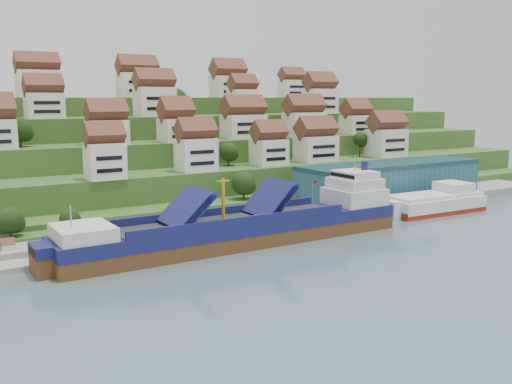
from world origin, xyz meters
TOP-DOWN VIEW (x-y plane):
  - ground at (0.00, 0.00)m, footprint 300.00×300.00m
  - quay at (20.00, 15.00)m, footprint 180.00×14.00m
  - hillside at (0.00, 103.55)m, footprint 260.00×128.00m
  - hillside_village at (3.54, 61.89)m, footprint 156.25×65.20m
  - hillside_trees at (-14.25, 46.60)m, footprint 137.22×61.88m
  - warehouse at (52.00, 17.00)m, footprint 60.00×15.00m
  - flagpole at (18.11, 10.00)m, footprint 1.28×0.16m
  - cargo_ship at (-7.81, -1.43)m, footprint 78.13×12.75m
  - second_ship at (52.94, 0.59)m, footprint 29.71×11.99m

SIDE VIEW (x-z plane):
  - ground at x=0.00m, z-range 0.00..0.00m
  - quay at x=20.00m, z-range 0.00..2.20m
  - second_ship at x=52.94m, z-range -1.68..6.82m
  - cargo_ship at x=-7.81m, z-range -5.36..11.95m
  - flagpole at x=18.11m, z-range 2.88..10.88m
  - warehouse at x=52.00m, z-range 2.20..12.20m
  - hillside at x=0.00m, z-range -4.84..26.16m
  - hillside_trees at x=-14.25m, z-range 2.23..33.17m
  - hillside_village at x=3.54m, z-range 10.49..39.10m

